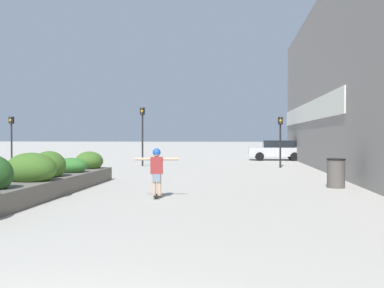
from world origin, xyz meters
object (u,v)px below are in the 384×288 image
(skateboarder, at_px, (157,167))
(car_center_left, at_px, (277,150))
(traffic_light_far_left, at_px, (11,132))
(traffic_light_left, at_px, (142,127))
(skateboard, at_px, (157,196))
(trash_bin, at_px, (336,173))
(car_leftmost, at_px, (379,152))
(traffic_light_right, at_px, (280,133))

(skateboarder, bearing_deg, car_center_left, 68.92)
(traffic_light_far_left, bearing_deg, traffic_light_left, 2.97)
(skateboarder, relative_size, traffic_light_far_left, 0.45)
(skateboard, height_order, trash_bin, trash_bin)
(skateboarder, bearing_deg, car_leftmost, 50.62)
(car_leftmost, bearing_deg, car_center_left, -102.48)
(skateboarder, relative_size, trash_bin, 1.34)
(skateboard, distance_m, traffic_light_right, 14.34)
(traffic_light_right, bearing_deg, trash_bin, -84.20)
(car_center_left, relative_size, traffic_light_left, 1.15)
(traffic_light_right, bearing_deg, traffic_light_left, 176.34)
(trash_bin, xyz_separation_m, traffic_light_left, (-9.59, 10.53, 1.98))
(traffic_light_far_left, bearing_deg, skateboard, -47.98)
(car_center_left, bearing_deg, skateboarder, 165.46)
(trash_bin, distance_m, traffic_light_far_left, 20.79)
(skateboarder, distance_m, trash_bin, 6.90)
(skateboard, relative_size, traffic_light_right, 0.20)
(car_leftmost, bearing_deg, trash_bin, -22.22)
(car_leftmost, distance_m, car_center_left, 7.43)
(car_leftmost, height_order, traffic_light_right, traffic_light_right)
(car_leftmost, distance_m, traffic_light_far_left, 25.76)
(traffic_light_left, bearing_deg, trash_bin, -47.68)
(car_center_left, xyz_separation_m, traffic_light_far_left, (-17.63, -8.11, 1.35))
(traffic_light_right, height_order, traffic_light_far_left, traffic_light_far_left)
(skateboarder, relative_size, traffic_light_right, 0.47)
(skateboard, relative_size, trash_bin, 0.58)
(car_leftmost, bearing_deg, skateboarder, -32.84)
(trash_bin, distance_m, traffic_light_left, 14.38)
(trash_bin, bearing_deg, car_leftmost, 67.78)
(skateboard, bearing_deg, car_leftmost, 50.62)
(skateboarder, height_order, car_leftmost, skateboarder)
(traffic_light_left, xyz_separation_m, traffic_light_right, (8.57, -0.55, -0.40))
(skateboard, distance_m, trash_bin, 6.91)
(traffic_light_left, bearing_deg, skateboarder, -75.67)
(car_center_left, relative_size, traffic_light_far_left, 1.35)
(trash_bin, distance_m, traffic_light_right, 10.16)
(skateboarder, xyz_separation_m, car_leftmost, (12.83, 19.89, -0.19))
(car_leftmost, xyz_separation_m, traffic_light_far_left, (-24.89, -6.51, 1.41))
(trash_bin, relative_size, traffic_light_left, 0.29)
(car_leftmost, relative_size, traffic_light_right, 1.55)
(trash_bin, height_order, traffic_light_left, traffic_light_left)
(skateboard, xyz_separation_m, car_center_left, (5.58, 21.49, 0.76))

